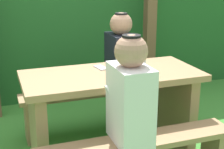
# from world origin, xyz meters

# --- Properties ---
(hedge_backdrop) EXTENTS (6.40, 0.68, 1.90)m
(hedge_backdrop) POSITION_xyz_m (0.00, 1.82, 0.95)
(hedge_backdrop) COLOR #215B24
(hedge_backdrop) RESTS_ON ground_plane
(pergola_post_right) EXTENTS (0.12, 0.12, 1.92)m
(pergola_post_right) POSITION_xyz_m (0.90, 1.22, 0.96)
(pergola_post_right) COLOR brown
(pergola_post_right) RESTS_ON ground_plane
(picnic_table) EXTENTS (1.40, 0.64, 0.75)m
(picnic_table) POSITION_xyz_m (0.00, 0.00, 0.51)
(picnic_table) COLOR #9E7A51
(picnic_table) RESTS_ON ground_plane
(bench_far) EXTENTS (1.40, 0.24, 0.43)m
(bench_far) POSITION_xyz_m (0.00, 0.52, 0.31)
(bench_far) COLOR #9E7A51
(bench_far) RESTS_ON ground_plane
(person_white_shirt) EXTENTS (0.25, 0.35, 0.72)m
(person_white_shirt) POSITION_xyz_m (-0.06, -0.52, 0.76)
(person_white_shirt) COLOR white
(person_white_shirt) RESTS_ON bench_near
(person_black_coat) EXTENTS (0.25, 0.35, 0.72)m
(person_black_coat) POSITION_xyz_m (0.27, 0.52, 0.76)
(person_black_coat) COLOR black
(person_black_coat) RESTS_ON bench_far
(drinking_glass) EXTENTS (0.07, 0.07, 0.09)m
(drinking_glass) POSITION_xyz_m (0.08, -0.11, 0.79)
(drinking_glass) COLOR silver
(drinking_glass) RESTS_ON picnic_table
(bottle_left) EXTENTS (0.07, 0.07, 0.23)m
(bottle_left) POSITION_xyz_m (0.21, -0.10, 0.84)
(bottle_left) COLOR silver
(bottle_left) RESTS_ON picnic_table
(cell_phone) EXTENTS (0.09, 0.15, 0.01)m
(cell_phone) POSITION_xyz_m (-0.04, 0.15, 0.75)
(cell_phone) COLOR silver
(cell_phone) RESTS_ON picnic_table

